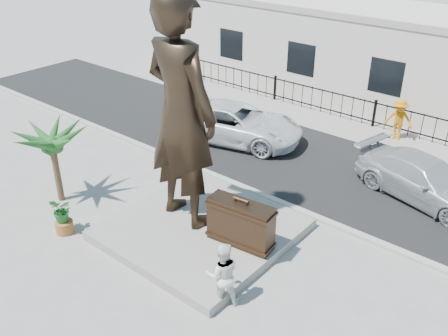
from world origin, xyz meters
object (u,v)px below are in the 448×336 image
Objects in this scene: suitcase at (241,223)px; tourist at (223,274)px; car_white at (236,123)px; statue at (181,113)px.

tourist is (0.96, -1.98, -0.08)m from suitcase.
tourist reaches higher than car_white.
car_white is (-4.97, 6.04, -0.18)m from suitcase.
tourist is 9.97m from car_white.
statue is 4.79m from tourist.
tourist is at bearing 152.62° from statue.
suitcase is 0.34× the size of car_white.
statue reaches higher than tourist.
car_white is at bearing -97.17° from tourist.
suitcase is (2.26, -0.02, -2.85)m from statue.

